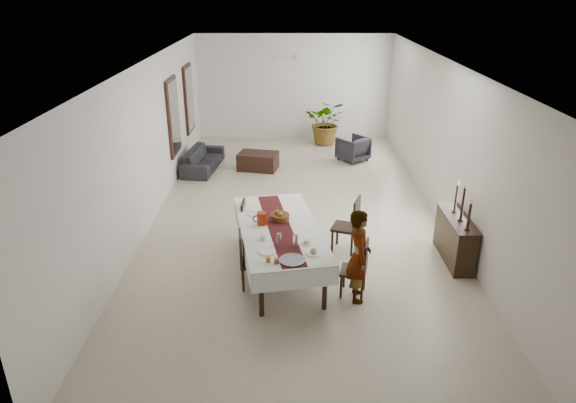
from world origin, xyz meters
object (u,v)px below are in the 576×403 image
Objects in this scene: sideboard_body at (455,239)px; dining_table_top at (279,229)px; red_pitcher at (262,218)px; sofa at (203,159)px; woman at (359,256)px.

dining_table_top is at bearing -172.78° from sideboard_body.
red_pitcher is 0.12× the size of sofa.
woman is 1.13× the size of sideboard_body.
dining_table_top is 3.16m from sideboard_body.
sideboard_body reaches higher than sofa.
dining_table_top is at bearing -20.66° from red_pitcher.
sofa is (-1.82, 5.14, -0.67)m from red_pitcher.
red_pitcher is 5.49m from sofa.
dining_table_top reaches higher than sideboard_body.
red_pitcher reaches higher than sofa.
woman reaches higher than sofa.
sofa is at bearing 137.07° from sideboard_body.
sideboard_body is (1.88, 1.23, -0.35)m from woman.
woman is at bearing -44.64° from dining_table_top.
sideboard_body is at bearing 4.72° from red_pitcher.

